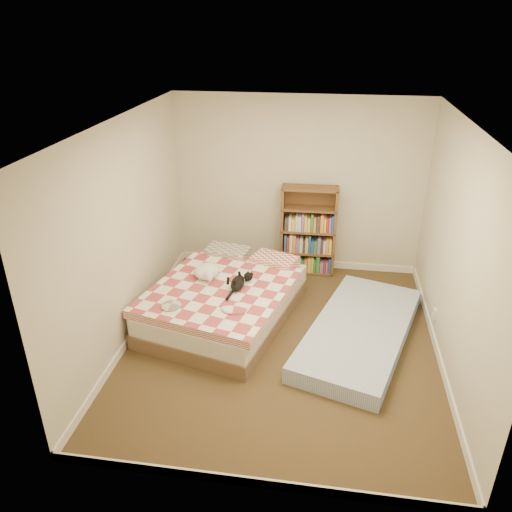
# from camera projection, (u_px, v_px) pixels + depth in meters

# --- Properties ---
(room) EXTENTS (3.51, 4.01, 2.51)m
(room) POSITION_uv_depth(u_px,v_px,m) (284.00, 249.00, 5.26)
(room) COLOR #40311B
(room) RESTS_ON ground
(bed) EXTENTS (1.92, 2.37, 0.56)m
(bed) POSITION_uv_depth(u_px,v_px,m) (226.00, 299.00, 6.18)
(bed) COLOR brown
(bed) RESTS_ON room
(bookshelf) EXTENTS (0.79, 0.28, 1.30)m
(bookshelf) POSITION_uv_depth(u_px,v_px,m) (308.00, 240.00, 7.18)
(bookshelf) COLOR #56321D
(bookshelf) RESTS_ON room
(floor_mattress) EXTENTS (1.62, 2.42, 0.20)m
(floor_mattress) POSITION_uv_depth(u_px,v_px,m) (359.00, 332.00, 5.79)
(floor_mattress) COLOR #7EA0D2
(floor_mattress) RESTS_ON room
(black_cat) EXTENTS (0.32, 0.59, 0.13)m
(black_cat) POSITION_uv_depth(u_px,v_px,m) (238.00, 282.00, 5.93)
(black_cat) COLOR black
(black_cat) RESTS_ON bed
(white_dog) EXTENTS (0.40, 0.42, 0.17)m
(white_dog) POSITION_uv_depth(u_px,v_px,m) (207.00, 271.00, 6.12)
(white_dog) COLOR white
(white_dog) RESTS_ON bed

